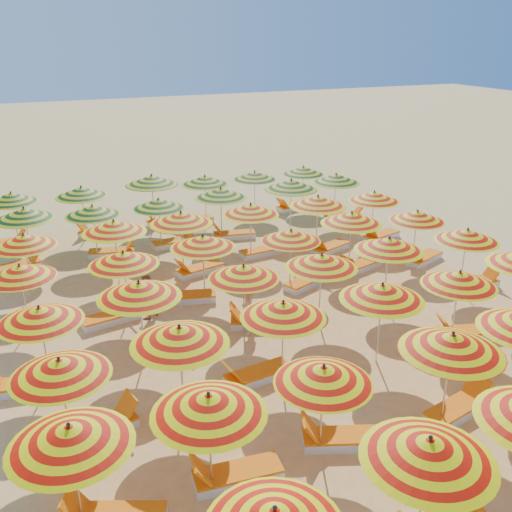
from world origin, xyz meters
The scene contains 73 objects.
ground centered at (0.00, 0.00, 0.00)m, with size 120.00×120.00×0.00m, color #F4C16C.
umbrella_2 centered at (-1.16, -8.94, 2.01)m, with size 2.76×2.76×2.28m.
umbrella_6 centered at (-6.23, -6.32, 1.95)m, with size 2.34×2.34×2.21m.
umbrella_7 centered at (-3.90, -6.43, 1.95)m, with size 2.75×2.75×2.22m.
umbrella_8 centered at (-1.51, -6.28, 1.84)m, with size 2.25×2.25×2.09m.
umbrella_9 centered at (1.35, -6.58, 2.04)m, with size 2.62×2.62×2.32m.
umbrella_12 centered at (-6.17, -4.05, 1.87)m, with size 2.26×2.26×2.13m.
umbrella_13 centered at (-3.71, -3.98, 2.00)m, with size 2.24×2.24×2.28m.
umbrella_14 centered at (-1.09, -3.64, 1.92)m, with size 2.09×2.09×2.18m.
umbrella_15 centered at (1.53, -3.86, 1.99)m, with size 2.54×2.54×2.26m.
umbrella_16 centered at (4.05, -3.80, 1.88)m, with size 2.04×2.04×2.14m.
umbrella_18 centered at (-6.38, -1.53, 1.87)m, with size 2.46×2.46×2.13m.
umbrella_19 centered at (-3.99, -1.35, 1.99)m, with size 2.41×2.41×2.26m.
umbrella_20 centered at (-1.05, -1.06, 1.86)m, with size 2.03×2.03×2.11m.
umbrella_21 centered at (1.21, -1.38, 1.94)m, with size 2.35×2.35×2.21m.
umbrella_22 centered at (3.72, -1.10, 1.98)m, with size 2.47×2.47×2.25m.
umbrella_23 centered at (6.63, -1.26, 1.90)m, with size 2.42×2.42×2.16m.
umbrella_24 centered at (-6.69, 1.51, 1.82)m, with size 2.30×2.30×2.07m.
umbrella_25 centered at (-3.90, 1.12, 1.91)m, with size 2.19×2.19×2.18m.
umbrella_26 centered at (-1.36, 1.52, 1.92)m, with size 2.49×2.49×2.18m.
umbrella_27 centered at (1.52, 1.14, 1.84)m, with size 2.54×2.54×2.09m.
umbrella_28 centered at (4.04, 1.52, 1.99)m, with size 2.82×2.82×2.27m.
umbrella_29 centered at (6.56, 1.16, 1.86)m, with size 2.46×2.46×2.11m.
umbrella_30 centered at (-6.46, 3.95, 1.88)m, with size 2.03×2.03×2.14m.
umbrella_31 centered at (-3.67, 3.85, 2.00)m, with size 2.66×2.66×2.27m.
umbrella_32 centered at (-1.43, 3.65, 2.07)m, with size 2.68×2.68×2.35m.
umbrella_33 centered at (1.29, 3.97, 1.95)m, with size 2.16×2.16×2.22m.
umbrella_34 centered at (3.94, 3.72, 2.02)m, with size 2.31×2.31×2.30m.
umbrella_35 centered at (6.55, 3.82, 1.89)m, with size 2.22×2.22×2.15m.
umbrella_36 centered at (-6.32, 6.49, 2.01)m, with size 2.79×2.79×2.29m.
umbrella_37 centered at (-4.01, 6.26, 1.91)m, with size 2.70×2.70×2.17m.
umbrella_38 centered at (-1.53, 6.38, 1.85)m, with size 2.63×2.63×2.11m.
umbrella_39 centered at (1.03, 6.43, 1.98)m, with size 2.29×2.29×2.25m.
umbrella_40 centered at (4.06, 6.21, 2.07)m, with size 2.38×2.38×2.35m.
umbrella_41 centered at (6.46, 6.63, 1.99)m, with size 2.41×2.41×2.27m.
umbrella_42 centered at (-6.68, 9.18, 1.93)m, with size 2.74×2.74×2.20m.
umbrella_43 centered at (-4.06, 8.78, 1.99)m, with size 2.40×2.40×2.26m.
umbrella_44 centered at (-1.10, 9.15, 2.09)m, with size 2.86×2.86×2.38m.
umbrella_45 centered at (1.15, 8.75, 1.95)m, with size 2.75×2.75×2.22m.
umbrella_46 centered at (3.66, 9.11, 1.84)m, with size 1.99×1.99×2.09m.
umbrella_47 centered at (6.21, 9.19, 1.82)m, with size 2.50×2.50×2.07m.
lounger_6 centered at (-3.40, -6.37, 0.15)m, with size 1.78×0.74×0.69m.
lounger_7 centered at (-1.00, -6.28, 0.15)m, with size 1.83×1.16×0.69m.
lounger_8 centered at (1.94, -6.45, 0.15)m, with size 1.82×0.93×0.69m.
lounger_10 centered at (-5.58, -3.95, 0.15)m, with size 1.81×0.92×0.69m.
lounger_11 centered at (-1.69, -3.44, 0.15)m, with size 1.79×0.78×0.69m.
lounger_12 centered at (4.55, -3.84, 0.15)m, with size 1.82×1.02×0.69m.
lounger_13 centered at (-6.98, -1.62, 0.15)m, with size 1.80×0.82×0.69m.
lounger_14 centered at (-3.40, -1.14, 0.15)m, with size 1.80×0.86×0.69m.
lounger_15 centered at (-0.54, -0.93, 0.15)m, with size 1.82×1.20×0.69m.
lounger_16 centered at (7.23, -1.27, 0.15)m, with size 1.80×0.82×0.69m.
lounger_17 centered at (-7.29, 1.49, 0.15)m, with size 1.75×0.62×0.69m.
lounger_18 centered at (-4.41, 1.04, 0.15)m, with size 1.81×0.87×0.69m.
lounger_19 centered at (-1.96, 1.49, 0.15)m, with size 1.82×1.02×0.69m.
lounger_20 centered at (2.11, 1.03, 0.15)m, with size 1.82×1.18×0.69m.
lounger_21 centered at (4.55, 1.51, 0.15)m, with size 1.82×1.03×0.69m.
lounger_22 centered at (7.07, 1.16, 0.15)m, with size 1.83×1.15×0.69m.
lounger_23 centered at (-0.93, 3.47, 0.15)m, with size 1.82×0.97×0.69m.
lounger_24 centered at (1.89, 4.21, 0.15)m, with size 1.78×0.75×0.69m.
lounger_25 centered at (4.44, 3.50, 0.15)m, with size 1.83×1.10×0.69m.
lounger_26 centered at (7.05, 3.85, 0.15)m, with size 1.82×1.01×0.69m.
lounger_27 centered at (-6.82, 6.33, 0.15)m, with size 1.83×1.04×0.69m.
lounger_28 centered at (-3.41, 6.37, 0.15)m, with size 1.82×0.97×0.69m.
lounger_29 centered at (-0.93, 6.51, 0.15)m, with size 1.78×0.75×0.69m.
lounger_30 centered at (1.53, 6.42, 0.15)m, with size 1.81×0.92×0.69m.
lounger_31 centered at (7.06, 6.74, 0.15)m, with size 1.82×1.18×0.69m.
lounger_32 centered at (-7.18, 9.07, 0.15)m, with size 1.76×0.68×0.69m.
lounger_33 centered at (-3.56, 8.85, 0.15)m, with size 1.82×1.24×0.69m.
lounger_34 centered at (-0.60, 9.25, 0.15)m, with size 1.78×0.75×0.69m.
lounger_35 centered at (0.55, 8.63, 0.15)m, with size 1.83×1.12×0.69m.
lounger_36 centered at (5.61, 9.00, 0.15)m, with size 1.82×0.93×0.69m.
beachgoer_b centered at (-3.37, 0.90, 0.68)m, with size 0.66×0.51×1.36m, color #B47761.
beachgoer_a centered at (-0.96, -1.20, 0.78)m, with size 0.57×0.37×1.56m, color #DDA87C.
Camera 1 is at (-6.44, -14.38, 8.06)m, focal length 40.00 mm.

